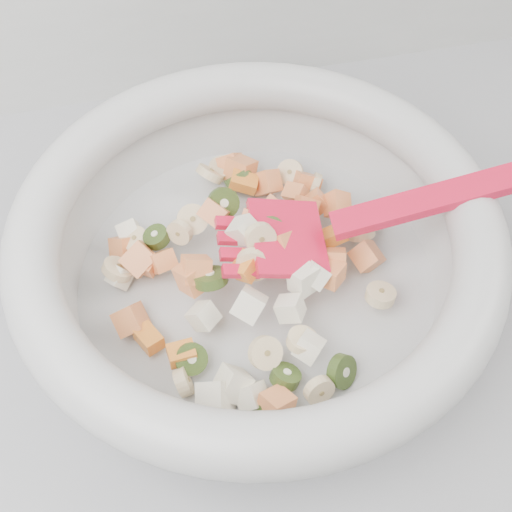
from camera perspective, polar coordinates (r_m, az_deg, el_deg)
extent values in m
cube|color=gray|center=(0.98, -7.93, -18.74)|extent=(2.00, 0.60, 0.90)
cylinder|color=beige|center=(0.56, 0.00, -2.35)|extent=(0.32, 0.32, 0.02)
torus|color=beige|center=(0.50, 0.00, 2.40)|extent=(0.39, 0.39, 0.04)
cylinder|color=#CBB387|center=(0.61, -4.12, 7.31)|extent=(0.03, 0.03, 0.03)
cylinder|color=#CBB387|center=(0.51, -0.27, -0.76)|extent=(0.04, 0.02, 0.04)
cylinder|color=#CBB387|center=(0.57, 9.21, 2.20)|extent=(0.04, 0.04, 0.02)
cylinder|color=#CBB387|center=(0.51, 0.39, 1.62)|extent=(0.03, 0.02, 0.03)
cylinder|color=#CBB387|center=(0.49, 0.85, -8.61)|extent=(0.04, 0.03, 0.03)
cylinder|color=#CBB387|center=(0.61, 5.16, 6.20)|extent=(0.02, 0.04, 0.04)
cylinder|color=#CBB387|center=(0.50, 4.14, -7.51)|extent=(0.03, 0.03, 0.01)
cylinder|color=#CBB387|center=(0.53, 11.01, -3.41)|extent=(0.03, 0.03, 0.02)
cylinder|color=#CBB387|center=(0.62, -2.97, 7.77)|extent=(0.03, 0.03, 0.01)
cylinder|color=#CBB387|center=(0.57, -10.59, 1.41)|extent=(0.03, 0.03, 0.02)
cylinder|color=#CBB387|center=(0.50, -6.46, -11.10)|extent=(0.02, 0.03, 0.03)
cylinder|color=#CBB387|center=(0.61, 3.05, 7.45)|extent=(0.03, 0.03, 0.02)
cylinder|color=#CBB387|center=(0.49, 5.63, -11.80)|extent=(0.03, 0.02, 0.03)
cylinder|color=#CBB387|center=(0.55, -6.81, 2.09)|extent=(0.03, 0.03, 0.03)
cylinder|color=#CBB387|center=(0.53, 4.92, 0.75)|extent=(0.02, 0.03, 0.03)
cylinder|color=#CBB387|center=(0.59, 10.22, 3.39)|extent=(0.03, 0.03, 0.02)
cylinder|color=#CBB387|center=(0.55, -12.18, -1.16)|extent=(0.04, 0.04, 0.03)
cylinder|color=#CBB387|center=(0.55, -5.68, 3.25)|extent=(0.03, 0.03, 0.02)
cube|color=#E38F47|center=(0.58, 7.24, 4.53)|extent=(0.03, 0.03, 0.03)
cube|color=#E38F47|center=(0.56, 9.83, -0.04)|extent=(0.03, 0.03, 0.03)
cube|color=#E38F47|center=(0.57, 4.45, 4.36)|extent=(0.03, 0.03, 0.03)
cube|color=#E38F47|center=(0.58, 5.37, 4.73)|extent=(0.03, 0.02, 0.03)
cube|color=#E38F47|center=(0.53, -0.22, 2.73)|extent=(0.04, 0.04, 0.03)
cube|color=#E38F47|center=(0.61, -1.38, 7.65)|extent=(0.04, 0.04, 0.03)
cube|color=#E38F47|center=(0.53, 6.99, -0.46)|extent=(0.02, 0.03, 0.03)
cube|color=#E38F47|center=(0.52, -5.72, -1.93)|extent=(0.03, 0.03, 0.03)
cube|color=#E38F47|center=(0.51, -5.37, -1.21)|extent=(0.03, 0.03, 0.03)
cube|color=#E38F47|center=(0.55, -9.75, -0.61)|extent=(0.03, 0.03, 0.02)
cube|color=#E38F47|center=(0.48, 1.82, -13.08)|extent=(0.03, 0.03, 0.03)
cube|color=#E38F47|center=(0.53, -11.06, -5.57)|extent=(0.03, 0.03, 0.04)
cube|color=#E38F47|center=(0.60, 1.01, 6.54)|extent=(0.03, 0.03, 0.03)
cube|color=#E38F47|center=(0.55, -10.32, -0.29)|extent=(0.03, 0.04, 0.04)
cube|color=#E38F47|center=(0.56, 1.51, 3.85)|extent=(0.03, 0.03, 0.03)
cube|color=#E38F47|center=(0.52, 6.68, -1.59)|extent=(0.03, 0.03, 0.02)
cube|color=#E38F47|center=(0.56, -3.74, 3.84)|extent=(0.03, 0.03, 0.03)
cube|color=#E38F47|center=(0.52, 2.27, 0.91)|extent=(0.03, 0.03, 0.03)
cube|color=#E38F47|center=(0.57, -11.61, 0.75)|extent=(0.03, 0.03, 0.03)
cube|color=#E38F47|center=(0.61, 4.47, 6.26)|extent=(0.03, 0.03, 0.04)
cube|color=#E38F47|center=(0.54, -8.25, -0.45)|extent=(0.03, 0.03, 0.03)
cube|color=#E38F47|center=(0.59, 3.52, 5.54)|extent=(0.03, 0.02, 0.02)
cube|color=#E38F47|center=(0.62, -2.26, 8.20)|extent=(0.03, 0.03, 0.03)
cylinder|color=olive|center=(0.51, -4.05, -1.98)|extent=(0.04, 0.04, 0.02)
cylinder|color=olive|center=(0.56, -8.82, 1.68)|extent=(0.03, 0.03, 0.02)
cylinder|color=olive|center=(0.50, 7.63, -10.13)|extent=(0.03, 0.03, 0.04)
cylinder|color=olive|center=(0.49, 2.63, -10.66)|extent=(0.03, 0.03, 0.02)
cylinder|color=olive|center=(0.50, -5.83, -9.05)|extent=(0.03, 0.03, 0.03)
cylinder|color=olive|center=(0.61, -1.53, 6.82)|extent=(0.03, 0.03, 0.03)
cylinder|color=olive|center=(0.49, 1.33, -13.24)|extent=(0.03, 0.03, 0.03)
cylinder|color=olive|center=(0.52, 1.27, 2.32)|extent=(0.03, 0.03, 0.03)
cylinder|color=olive|center=(0.56, -2.92, 4.74)|extent=(0.03, 0.02, 0.03)
cube|color=white|center=(0.55, -12.04, -1.86)|extent=(0.03, 0.02, 0.02)
cube|color=white|center=(0.49, 4.74, -8.08)|extent=(0.03, 0.03, 0.03)
cube|color=white|center=(0.49, -0.36, -12.34)|extent=(0.03, 0.03, 0.03)
cube|color=white|center=(0.49, -2.11, -11.31)|extent=(0.03, 0.03, 0.04)
cube|color=white|center=(0.58, -11.10, 1.98)|extent=(0.02, 0.03, 0.03)
cube|color=white|center=(0.51, 4.28, -2.05)|extent=(0.03, 0.03, 0.03)
cube|color=white|center=(0.50, 3.06, -4.67)|extent=(0.03, 0.03, 0.03)
cube|color=white|center=(0.51, -1.09, 2.30)|extent=(0.03, 0.03, 0.03)
cube|color=white|center=(0.49, -0.60, -4.36)|extent=(0.03, 0.04, 0.03)
cube|color=white|center=(0.51, 5.21, -1.69)|extent=(0.02, 0.03, 0.03)
cube|color=white|center=(0.51, -4.71, -5.35)|extent=(0.03, 0.03, 0.03)
cube|color=white|center=(0.49, -3.63, -12.38)|extent=(0.03, 0.03, 0.04)
cube|color=orange|center=(0.55, 6.84, 1.79)|extent=(0.02, 0.02, 0.02)
cube|color=orange|center=(0.50, -6.64, -8.60)|extent=(0.02, 0.02, 0.01)
cube|color=orange|center=(0.60, -1.09, 6.60)|extent=(0.03, 0.03, 0.02)
cube|color=orange|center=(0.51, -0.80, -0.91)|extent=(0.03, 0.03, 0.02)
cube|color=orange|center=(0.52, -9.52, -7.22)|extent=(0.02, 0.03, 0.02)
cube|color=red|center=(0.52, 2.86, 1.60)|extent=(0.07, 0.08, 0.03)
cube|color=red|center=(0.53, -2.03, 2.93)|extent=(0.03, 0.01, 0.01)
cube|color=red|center=(0.52, -1.80, 1.55)|extent=(0.03, 0.01, 0.01)
cube|color=red|center=(0.51, -1.56, 0.12)|extent=(0.03, 0.01, 0.01)
cube|color=red|center=(0.50, -1.31, -1.37)|extent=(0.03, 0.01, 0.01)
cube|color=red|center=(0.53, 18.29, 5.59)|extent=(0.21, 0.04, 0.06)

